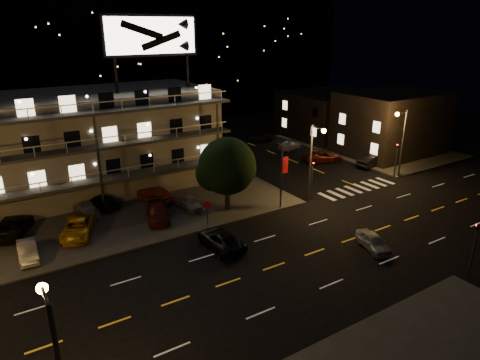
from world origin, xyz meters
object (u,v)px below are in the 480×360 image
lot_car_4 (189,202)px  side_car_0 (372,161)px  tree (227,168)px  lot_car_7 (86,208)px  road_car_west (221,239)px  lot_car_2 (78,228)px  road_car_east (373,242)px

lot_car_4 → side_car_0: size_ratio=0.80×
tree → lot_car_7: 13.78m
side_car_0 → road_car_west: 27.98m
lot_car_2 → lot_car_7: 4.31m
lot_car_2 → lot_car_4: 10.45m
tree → road_car_west: size_ratio=1.41×
lot_car_7 → road_car_west: size_ratio=0.88×
tree → side_car_0: (22.70, 2.06, -3.63)m
road_car_east → tree: bearing=133.7°
side_car_0 → road_car_east: side_car_0 is taller
lot_car_2 → lot_car_4: bearing=22.9°
lot_car_4 → side_car_0: bearing=-6.6°
lot_car_7 → lot_car_2: bearing=66.6°
lot_car_7 → road_car_west: 14.24m
lot_car_2 → side_car_0: lot_car_2 is taller
lot_car_7 → side_car_0: 34.80m
road_car_west → tree: bearing=-125.3°
lot_car_4 → side_car_0: (25.75, -0.11, -0.02)m
road_car_east → lot_car_4: bearing=139.7°
lot_car_2 → road_car_west: bearing=-18.3°
lot_car_7 → tree: bearing=151.9°
tree → road_car_west: bearing=-124.7°
lot_car_7 → side_car_0: (34.57, -3.93, -0.04)m
lot_car_4 → lot_car_2: bearing=174.6°
lot_car_2 → lot_car_7: (1.62, 3.99, -0.05)m
lot_car_2 → lot_car_7: bearing=89.9°
lot_car_4 → lot_car_7: (-8.83, 3.83, 0.02)m
tree → lot_car_4: size_ratio=1.94×
lot_car_4 → road_car_east: bearing=-65.0°
tree → lot_car_4: tree is taller
road_car_east → road_car_west: size_ratio=0.74×
lot_car_2 → road_car_west: lot_car_2 is taller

